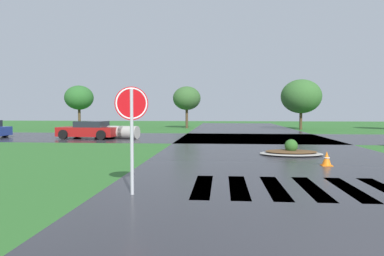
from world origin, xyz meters
TOP-DOWN VIEW (x-y plane):
  - asphalt_roadway at (0.00, 10.00)m, footprint 10.19×80.00m
  - asphalt_cross_road at (0.00, 21.05)m, footprint 90.00×9.17m
  - crosswalk_stripes at (0.00, 5.09)m, footprint 5.85×2.86m
  - stop_sign at (-4.26, 4.06)m, footprint 0.72×0.31m
  - median_island at (0.78, 11.75)m, footprint 2.70×1.84m
  - car_white_sedan at (-11.31, 19.69)m, footprint 4.16×2.36m
  - drainage_pipe_stack at (-9.49, 19.95)m, footprint 3.39×1.67m
  - traffic_cone at (1.42, 8.77)m, footprint 0.36×0.36m
  - background_treeline at (10.62, 33.16)m, footprint 48.09×5.85m

SIDE VIEW (x-z plane):
  - asphalt_roadway at x=0.00m, z-range 0.00..0.01m
  - asphalt_cross_road at x=0.00m, z-range 0.00..0.01m
  - crosswalk_stripes at x=0.00m, z-range 0.00..0.01m
  - median_island at x=0.78m, z-range -0.20..0.48m
  - traffic_cone at x=1.42m, z-range -0.01..0.50m
  - drainage_pipe_stack at x=-9.49m, z-range 0.00..0.88m
  - car_white_sedan at x=-11.31m, z-range -0.02..1.18m
  - stop_sign at x=-4.26m, z-range 0.60..3.07m
  - background_treeline at x=10.62m, z-range 0.69..6.40m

